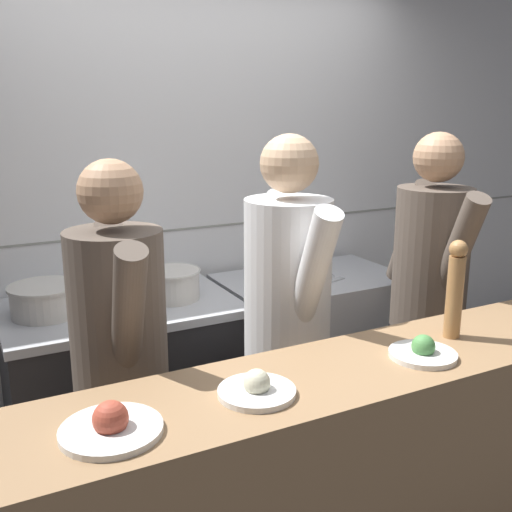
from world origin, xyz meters
name	(u,v)px	position (x,y,z in m)	size (l,w,h in m)	color
wall_back_tiled	(195,200)	(0.00, 1.40, 1.30)	(8.00, 0.06, 2.60)	white
oven_range	(124,390)	(-0.56, 1.00, 0.45)	(1.09, 0.71, 0.90)	#232326
prep_counter	(311,351)	(0.53, 0.99, 0.44)	(1.01, 0.65, 0.88)	#B7BABF
pass_counter	(376,496)	(-0.03, -0.30, 0.51)	(2.66, 0.45, 1.02)	#93704C
stock_pot	(45,299)	(-0.89, 1.01, 0.97)	(0.32, 0.32, 0.14)	beige
sauce_pot	(172,283)	(-0.31, 0.96, 0.97)	(0.28, 0.28, 0.15)	beige
mixing_bowl_steel	(314,270)	(0.55, 1.01, 0.92)	(0.23, 0.23, 0.07)	#B7BABF
chefs_knife	(315,285)	(0.45, 0.84, 0.89)	(0.38, 0.13, 0.02)	#B7BABF
plated_dish_main	(111,426)	(-0.93, -0.35, 1.04)	(0.26, 0.26, 0.09)	white
plated_dish_appetiser	(257,389)	(-0.51, -0.33, 1.04)	(0.22, 0.22, 0.08)	white
plated_dish_dessert	(423,352)	(0.09, -0.35, 1.04)	(0.22, 0.22, 0.08)	white
pepper_mill	(455,287)	(0.30, -0.26, 1.20)	(0.06, 0.06, 0.35)	#AD7A47
chef_head_cook	(121,366)	(-0.75, 0.26, 0.92)	(0.36, 0.72, 1.65)	black
chef_sous	(287,324)	(-0.06, 0.27, 0.96)	(0.38, 0.75, 1.72)	black
chef_line	(428,294)	(0.74, 0.31, 0.95)	(0.42, 0.75, 1.71)	black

